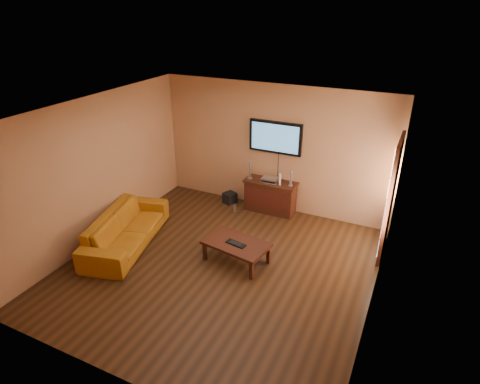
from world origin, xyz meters
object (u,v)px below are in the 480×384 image
Objects in this scene: speaker_right at (291,179)px; bottle at (235,209)px; speaker_left at (250,171)px; keyboard at (236,244)px; television at (275,137)px; coffee_table at (236,245)px; sofa at (126,224)px; subwoofer at (230,198)px; media_console at (270,196)px; game_console at (280,179)px; av_receiver at (270,180)px.

speaker_right reaches higher than bottle.
speaker_left is 2.15m from keyboard.
television reaches higher than coffee_table.
sofa is (-2.10, -0.37, 0.09)m from coffee_table.
coffee_table is 3.07× the size of speaker_left.
television is 5.16× the size of bottle.
subwoofer is (-0.95, -0.21, -1.50)m from television.
media_console reaches higher than bottle.
game_console is (2.16, 2.32, 0.38)m from sofa.
sofa is 2.54m from subwoofer.
av_receiver is at bearing 32.26° from bottle.
av_receiver is (-0.46, 0.02, -0.11)m from speaker_right.
subwoofer is (0.99, 2.32, -0.30)m from sofa.
game_console is (0.21, -0.21, -0.82)m from television.
av_receiver is at bearing 3.84° from speaker_left.
sofa is 5.62× the size of speaker_left.
speaker_right reaches higher than av_receiver.
subwoofer is (-0.49, -0.00, -0.76)m from speaker_left.
coffee_table is at bearing -72.40° from speaker_left.
speaker_right is at bearing 0.87° from speaker_left.
speaker_right reaches higher than game_console.
subwoofer is 1.14× the size of bottle.
av_receiver is at bearing -94.59° from television.
speaker_left is at bearing -175.98° from media_console.
television is 4.53× the size of subwoofer.
television is at bearing 41.68° from bottle.
game_console is 0.95× the size of bottle.
sofa reaches higher than bottle.
sofa is 3.20m from game_console.
television reaches higher than speaker_right.
keyboard is (1.12, -2.00, 0.27)m from subwoofer.
television is at bearing 114.62° from game_console.
media_console is 0.51× the size of sofa.
sofa is 3.37m from speaker_right.
game_console reaches higher than media_console.
television reaches higher than av_receiver.
av_receiver reaches higher than bottle.
keyboard is at bearing -85.73° from television.
bottle is (-0.80, 1.58, -0.24)m from coffee_table.
game_console is 0.54× the size of keyboard.
keyboard is at bearing -73.20° from coffee_table.
television is 2.52m from coffee_table.
sofa is at bearing -131.39° from av_receiver.
game_console reaches higher than av_receiver.
speaker_right is at bearing 81.46° from coffee_table.
television is at bearing -51.74° from sofa.
speaker_right is at bearing -2.45° from media_console.
speaker_left is 0.88m from bottle.
sofa is 3.06m from av_receiver.
speaker_left is 1.56× the size of subwoofer.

